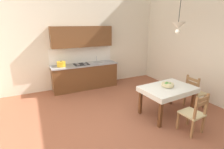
# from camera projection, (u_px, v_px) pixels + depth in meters

# --- Properties ---
(ground_plane) EXTENTS (6.39, 6.77, 0.10)m
(ground_plane) POSITION_uv_depth(u_px,v_px,m) (125.00, 128.00, 3.92)
(ground_plane) COLOR #99563D
(wall_back) EXTENTS (6.39, 0.12, 4.26)m
(wall_back) POSITION_uv_depth(u_px,v_px,m) (82.00, 28.00, 5.98)
(wall_back) COLOR silver
(wall_back) RESTS_ON ground_plane
(wall_right) EXTENTS (0.12, 6.77, 4.26)m
(wall_right) POSITION_uv_depth(u_px,v_px,m) (222.00, 30.00, 4.51)
(wall_right) COLOR silver
(wall_right) RESTS_ON ground_plane
(kitchen_cabinetry) EXTENTS (2.33, 0.63, 2.20)m
(kitchen_cabinetry) POSITION_uv_depth(u_px,v_px,m) (84.00, 65.00, 6.03)
(kitchen_cabinetry) COLOR brown
(kitchen_cabinetry) RESTS_ON ground_plane
(dining_table) EXTENTS (1.38, 0.98, 0.75)m
(dining_table) POSITION_uv_depth(u_px,v_px,m) (168.00, 92.00, 4.27)
(dining_table) COLOR brown
(dining_table) RESTS_ON ground_plane
(dining_chair_camera_side) EXTENTS (0.45, 0.45, 0.93)m
(dining_chair_camera_side) POSITION_uv_depth(u_px,v_px,m) (193.00, 114.00, 3.58)
(dining_chair_camera_side) COLOR #D1BC89
(dining_chair_camera_side) RESTS_ON ground_plane
(dining_chair_window_side) EXTENTS (0.42, 0.42, 0.93)m
(dining_chair_window_side) POSITION_uv_depth(u_px,v_px,m) (194.00, 92.00, 4.69)
(dining_chair_window_side) COLOR #D1BC89
(dining_chair_window_side) RESTS_ON ground_plane
(fruit_bowl) EXTENTS (0.30, 0.30, 0.12)m
(fruit_bowl) POSITION_uv_depth(u_px,v_px,m) (168.00, 85.00, 4.23)
(fruit_bowl) COLOR beige
(fruit_bowl) RESTS_ON dining_table
(pendant_lamp) EXTENTS (0.32, 0.32, 0.81)m
(pendant_lamp) POSITION_uv_depth(u_px,v_px,m) (178.00, 26.00, 3.77)
(pendant_lamp) COLOR black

